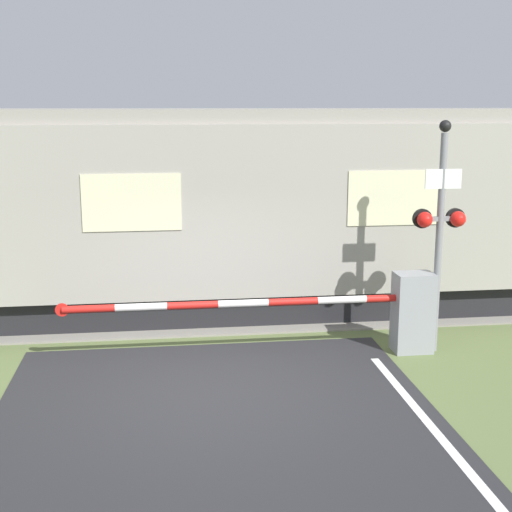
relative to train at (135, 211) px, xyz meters
name	(u,v)px	position (x,y,z in m)	size (l,w,h in m)	color
ground_plane	(213,394)	(1.10, -4.04, -1.93)	(80.00, 80.00, 0.00)	#5B6B3D
track_bed	(198,309)	(1.10, 0.00, -1.90)	(36.00, 3.20, 0.13)	gray
train	(135,211)	(0.00, 0.00, 0.00)	(15.99, 2.87, 3.76)	black
crossing_barrier	(386,311)	(3.92, -2.71, -1.25)	(5.77, 0.44, 1.27)	gray
signal_post	(440,223)	(4.72, -2.74, 0.13)	(0.83, 0.26, 3.61)	gray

